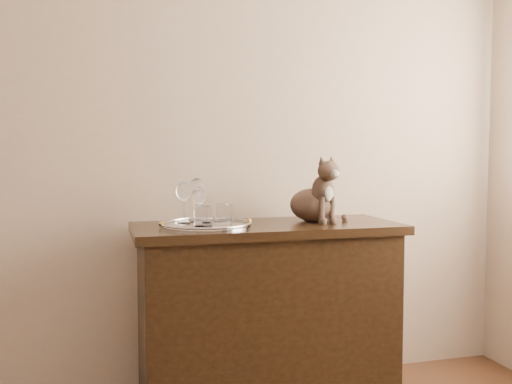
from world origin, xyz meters
TOP-DOWN VIEW (x-y plane):
  - wall_back at (0.00, 2.25)m, footprint 4.00×0.10m
  - sideboard at (0.60, 1.94)m, footprint 1.20×0.50m
  - tray at (0.32, 1.93)m, footprint 0.40×0.40m
  - wine_glass_a at (0.23, 2.00)m, footprint 0.07×0.07m
  - wine_glass_b at (0.30, 2.04)m, footprint 0.08×0.08m
  - wine_glass_d at (0.29, 1.91)m, footprint 0.06×0.06m
  - tumbler_a at (0.39, 1.90)m, footprint 0.08×0.08m
  - tumbler_b at (0.29, 1.85)m, footprint 0.08×0.08m
  - cat at (0.83, 1.98)m, footprint 0.37×0.36m

SIDE VIEW (x-z plane):
  - sideboard at x=0.60m, z-range 0.00..0.85m
  - tray at x=0.32m, z-range 0.85..0.86m
  - tumbler_b at x=0.29m, z-range 0.86..0.95m
  - tumbler_a at x=0.39m, z-range 0.86..0.95m
  - wine_glass_d at x=0.29m, z-range 0.86..1.03m
  - wine_glass_a at x=0.23m, z-range 0.86..1.04m
  - wine_glass_b at x=0.30m, z-range 0.86..1.06m
  - cat at x=0.83m, z-range 0.85..1.16m
  - wall_back at x=0.00m, z-range 0.00..2.70m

